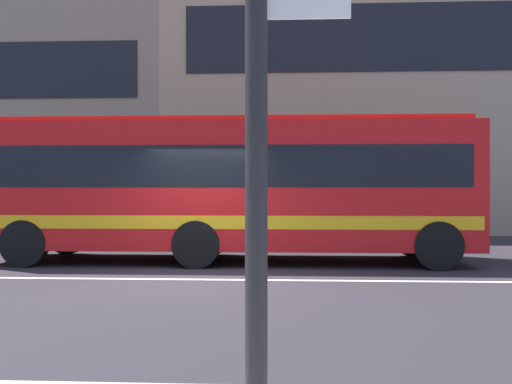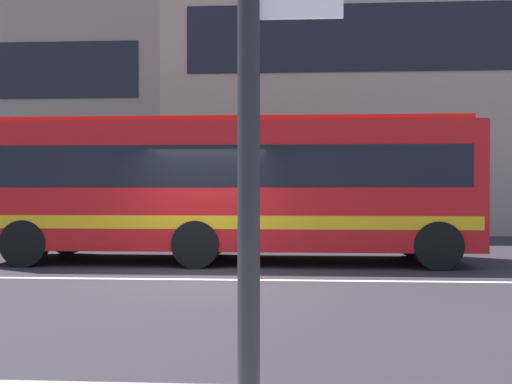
{
  "view_description": "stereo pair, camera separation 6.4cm",
  "coord_description": "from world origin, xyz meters",
  "views": [
    {
      "loc": [
        1.71,
        -10.28,
        1.66
      ],
      "look_at": [
        1.0,
        3.11,
        1.59
      ],
      "focal_mm": 39.81,
      "sensor_mm": 36.0,
      "label": 1
    },
    {
      "loc": [
        1.77,
        -10.27,
        1.66
      ],
      "look_at": [
        1.0,
        3.11,
        1.59
      ],
      "focal_mm": 39.81,
      "sensor_mm": 36.0,
      "label": 2
    }
  ],
  "objects": [
    {
      "name": "ground_plane",
      "position": [
        0.0,
        0.0,
        0.0
      ],
      "size": [
        160.0,
        160.0,
        0.0
      ],
      "primitive_type": "plane",
      "color": "#2F292E"
    },
    {
      "name": "lane_centre_line",
      "position": [
        0.0,
        0.0,
        0.0
      ],
      "size": [
        60.0,
        0.16,
        0.01
      ],
      "primitive_type": "cube",
      "color": "silver",
      "rests_on": "ground_plane"
    },
    {
      "name": "hedge_row_far",
      "position": [
        -3.76,
        6.73,
        0.43
      ],
      "size": [
        17.19,
        1.1,
        0.87
      ],
      "primitive_type": "cube",
      "color": "#23451B",
      "rests_on": "ground_plane"
    },
    {
      "name": "apartment_block_right",
      "position": [
        9.54,
        13.99,
        6.05
      ],
      "size": [
        24.85,
        8.06,
        12.1
      ],
      "color": "tan",
      "rests_on": "ground_plane"
    },
    {
      "name": "transit_bus",
      "position": [
        0.48,
        2.67,
        1.77
      ],
      "size": [
        10.69,
        2.69,
        3.21
      ],
      "color": "red",
      "rests_on": "ground_plane"
    }
  ]
}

